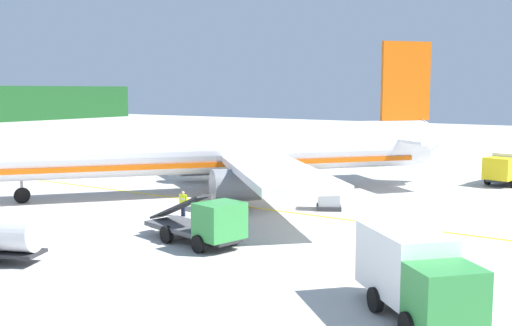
# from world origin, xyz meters

# --- Properties ---
(airliner_foreground) EXTENTS (34.23, 30.03, 11.90)m
(airliner_foreground) POSITION_xyz_m (12.66, 21.60, 3.39)
(airliner_foreground) COLOR white
(airliner_foreground) RESTS_ON ground
(service_truck_baggage) EXTENTS (3.51, 6.66, 2.62)m
(service_truck_baggage) POSITION_xyz_m (-0.52, 12.44, 1.18)
(service_truck_baggage) COLOR #338C3F
(service_truck_baggage) RESTS_ON ground
(service_truck_catering) EXTENTS (6.16, 3.42, 2.68)m
(service_truck_catering) POSITION_xyz_m (30.09, 3.94, 1.51)
(service_truck_catering) COLOR yellow
(service_truck_catering) RESTS_ON ground
(service_truck_pushback) EXTENTS (5.43, 5.59, 2.96)m
(service_truck_pushback) POSITION_xyz_m (-4.19, 0.32, 1.61)
(service_truck_pushback) COLOR #338C3F
(service_truck_pushback) RESTS_ON ground
(cargo_container_near) EXTENTS (2.18, 2.18, 2.03)m
(cargo_container_near) POSITION_xyz_m (11.59, 11.69, 0.96)
(cargo_container_near) COLOR #333338
(cargo_container_near) RESTS_ON ground
(crew_marshaller) EXTENTS (0.24, 0.63, 1.60)m
(crew_marshaller) POSITION_xyz_m (4.54, 18.32, 0.94)
(crew_marshaller) COLOR #191E33
(crew_marshaller) RESTS_ON ground
(crew_loader_left) EXTENTS (0.56, 0.43, 1.73)m
(crew_loader_left) POSITION_xyz_m (17.42, 15.29, 1.02)
(crew_loader_left) COLOR #191E33
(crew_loader_left) RESTS_ON ground
(apron_guide_line) EXTENTS (0.30, 60.00, 0.01)m
(apron_guide_line) POSITION_xyz_m (9.30, 16.96, 0.01)
(apron_guide_line) COLOR yellow
(apron_guide_line) RESTS_ON ground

